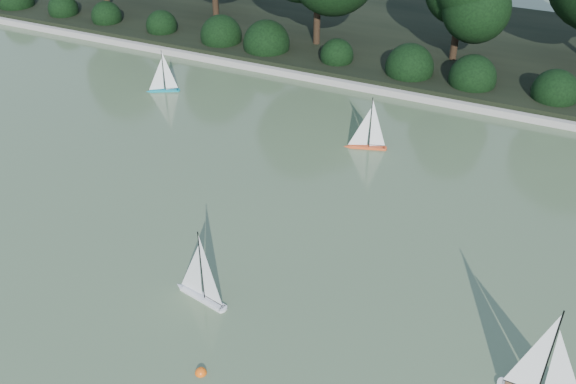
{
  "coord_description": "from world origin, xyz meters",
  "views": [
    {
      "loc": [
        3.99,
        -6.32,
        7.28
      ],
      "look_at": [
        -0.14,
        2.65,
        0.7
      ],
      "focal_mm": 40.0,
      "sensor_mm": 36.0,
      "label": 1
    }
  ],
  "objects_px": {
    "sailboat_teal": "(161,84)",
    "race_buoy": "(201,373)",
    "sailboat_white_a": "(198,286)",
    "sailboat_orange": "(364,140)"
  },
  "relations": [
    {
      "from": "race_buoy",
      "to": "sailboat_teal",
      "type": "bearing_deg",
      "value": 127.27
    },
    {
      "from": "sailboat_orange",
      "to": "sailboat_teal",
      "type": "distance_m",
      "value": 5.96
    },
    {
      "from": "sailboat_white_a",
      "to": "sailboat_orange",
      "type": "xyz_separation_m",
      "value": [
        0.84,
        5.82,
        -0.02
      ]
    },
    {
      "from": "sailboat_teal",
      "to": "sailboat_white_a",
      "type": "bearing_deg",
      "value": -51.73
    },
    {
      "from": "sailboat_teal",
      "to": "race_buoy",
      "type": "height_order",
      "value": "sailboat_teal"
    },
    {
      "from": "sailboat_teal",
      "to": "race_buoy",
      "type": "bearing_deg",
      "value": -52.73
    },
    {
      "from": "sailboat_white_a",
      "to": "sailboat_teal",
      "type": "bearing_deg",
      "value": 128.27
    },
    {
      "from": "sailboat_white_a",
      "to": "sailboat_teal",
      "type": "height_order",
      "value": "sailboat_white_a"
    },
    {
      "from": "sailboat_white_a",
      "to": "race_buoy",
      "type": "height_order",
      "value": "sailboat_white_a"
    },
    {
      "from": "sailboat_white_a",
      "to": "sailboat_teal",
      "type": "relative_size",
      "value": 1.19
    }
  ]
}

